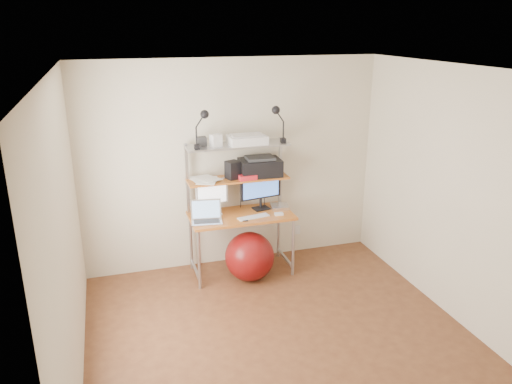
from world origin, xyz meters
TOP-DOWN VIEW (x-y plane):
  - room at (0.00, 0.00)m, footprint 3.60×3.60m
  - computer_desk at (0.00, 1.50)m, footprint 1.20×0.60m
  - wall_outlet at (0.85, 1.79)m, footprint 0.08×0.01m
  - monitor_silver at (-0.31, 1.56)m, footprint 0.39×0.18m
  - monitor_black at (0.28, 1.56)m, footprint 0.52×0.18m
  - laptop at (-0.43, 1.36)m, footprint 0.38×0.32m
  - keyboard at (0.11, 1.31)m, footprint 0.39×0.17m
  - mouse at (0.42, 1.29)m, footprint 0.10×0.06m
  - mac_mini at (0.50, 1.51)m, footprint 0.24×0.24m
  - phone at (-0.00, 1.27)m, footprint 0.08×0.12m
  - printer at (0.28, 1.59)m, footprint 0.49×0.34m
  - nas_cube at (-0.06, 1.55)m, footprint 0.18×0.18m
  - red_box at (0.09, 1.48)m, footprint 0.21×0.15m
  - scanner at (0.11, 1.54)m, footprint 0.44×0.29m
  - box_white at (-0.26, 1.54)m, footprint 0.14×0.13m
  - box_grey at (-0.40, 1.61)m, footprint 0.10×0.10m
  - clip_lamp_left at (-0.41, 1.46)m, footprint 0.17×0.09m
  - clip_lamp_right at (0.45, 1.48)m, footprint 0.17×0.10m
  - exercise_ball at (0.04, 1.24)m, footprint 0.57×0.57m
  - paper_stack at (-0.39, 1.57)m, footprint 0.36×0.42m

SIDE VIEW (x-z plane):
  - exercise_ball at x=0.04m, z-range 0.00..0.57m
  - wall_outlet at x=0.85m, z-range 0.24..0.36m
  - phone at x=0.00m, z-range 0.74..0.75m
  - keyboard at x=0.11m, z-range 0.74..0.75m
  - mouse at x=0.42m, z-range 0.74..0.77m
  - mac_mini at x=0.50m, z-range 0.74..0.78m
  - laptop at x=-0.43m, z-range 0.64..0.94m
  - computer_desk at x=0.00m, z-range 0.17..1.74m
  - monitor_silver at x=-0.31m, z-range 0.75..1.20m
  - monitor_black at x=0.28m, z-range 0.74..1.26m
  - paper_stack at x=-0.39m, z-range 1.15..1.18m
  - red_box at x=0.09m, z-range 1.15..1.21m
  - room at x=0.00m, z-range -0.55..3.05m
  - nas_cube at x=-0.06m, z-range 1.15..1.36m
  - printer at x=0.28m, z-range 1.14..1.37m
  - box_grey at x=-0.40m, z-range 1.55..1.65m
  - scanner at x=0.11m, z-range 1.55..1.66m
  - box_white at x=-0.26m, z-range 1.55..1.69m
  - clip_lamp_left at x=-0.41m, z-range 1.65..2.07m
  - clip_lamp_right at x=0.45m, z-range 1.65..2.08m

